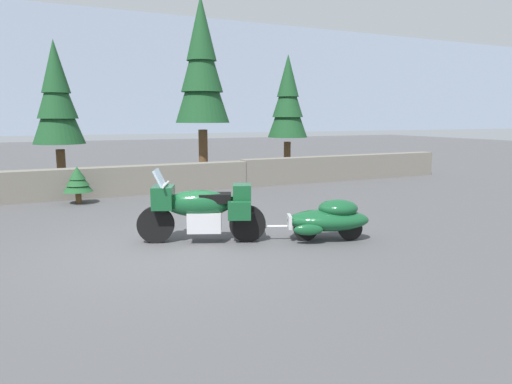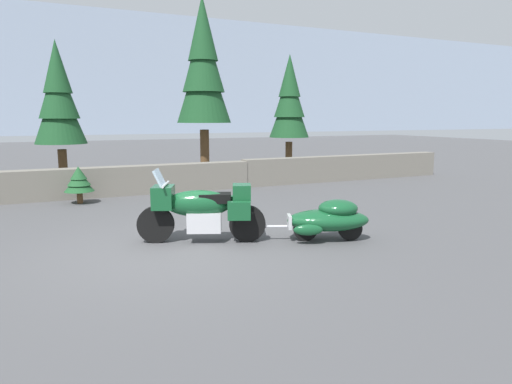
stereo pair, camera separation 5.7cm
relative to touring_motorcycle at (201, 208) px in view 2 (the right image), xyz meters
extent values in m
plane|color=#4C4C4F|center=(-0.66, -0.30, -0.62)|extent=(80.00, 80.00, 0.00)
cube|color=slate|center=(-0.66, 5.83, -0.20)|extent=(8.00, 0.53, 0.84)
cube|color=slate|center=(7.34, 5.83, -0.18)|extent=(8.00, 0.48, 0.89)
cube|color=#99A8BF|center=(-0.66, 95.85, 7.38)|extent=(240.00, 80.00, 16.00)
cylinder|color=black|center=(-0.76, 0.31, -0.29)|extent=(0.66, 0.38, 0.66)
cylinder|color=black|center=(0.77, -0.31, -0.29)|extent=(0.66, 0.38, 0.66)
cube|color=silver|center=(0.05, -0.02, -0.24)|extent=(0.72, 0.63, 0.36)
ellipsoid|color=#144C28|center=(-0.04, 0.02, 0.09)|extent=(1.28, 0.86, 0.48)
cube|color=#144C28|center=(-0.62, 0.25, 0.21)|extent=(0.53, 0.62, 0.40)
cube|color=#9EB7C6|center=(-0.67, 0.27, 0.54)|extent=(0.34, 0.48, 0.34)
cube|color=black|center=(0.24, -0.10, 0.19)|extent=(0.65, 0.55, 0.16)
cube|color=#144C28|center=(0.68, -0.28, 0.29)|extent=(0.45, 0.49, 0.28)
cube|color=#144C28|center=(0.52, -0.54, 0.01)|extent=(0.43, 0.30, 0.32)
cube|color=#144C28|center=(0.74, 0.02, 0.01)|extent=(0.43, 0.30, 0.32)
cylinder|color=silver|center=(-0.57, 0.23, 0.44)|extent=(0.30, 0.66, 0.04)
cylinder|color=silver|center=(-0.71, 0.29, -0.04)|extent=(0.26, 0.16, 0.54)
cylinder|color=black|center=(1.75, -0.72, -0.40)|extent=(0.45, 0.26, 0.44)
cylinder|color=black|center=(2.52, -1.03, -0.40)|extent=(0.45, 0.26, 0.44)
ellipsoid|color=#144C28|center=(2.13, -0.87, -0.24)|extent=(1.65, 1.20, 0.40)
ellipsoid|color=#144C28|center=(2.30, -0.94, -0.02)|extent=(0.88, 0.79, 0.32)
cube|color=silver|center=(1.48, -0.60, -0.26)|extent=(0.18, 0.32, 0.24)
ellipsoid|color=#144C28|center=(1.63, -1.01, -0.34)|extent=(0.53, 0.33, 0.20)
ellipsoid|color=#144C28|center=(1.87, -0.42, -0.34)|extent=(0.53, 0.33, 0.20)
cylinder|color=silver|center=(1.12, -0.46, -0.35)|extent=(0.67, 0.31, 0.05)
cylinder|color=brown|center=(2.62, 7.63, 0.29)|extent=(0.31, 0.31, 1.82)
cone|color=#194723|center=(2.62, 7.63, 2.87)|extent=(1.86, 1.86, 2.87)
cone|color=#194723|center=(2.62, 7.63, 3.73)|extent=(1.44, 1.44, 2.51)
cone|color=#194723|center=(2.62, 7.63, 4.60)|extent=(1.02, 1.02, 2.15)
cylinder|color=brown|center=(6.01, 7.68, 0.04)|extent=(0.26, 0.26, 1.32)
cone|color=#194723|center=(6.01, 7.68, 1.91)|extent=(1.50, 1.50, 2.08)
cone|color=#194723|center=(6.01, 7.68, 2.54)|extent=(1.16, 1.16, 1.82)
cone|color=#194723|center=(6.01, 7.68, 3.16)|extent=(0.83, 0.83, 1.56)
cylinder|color=brown|center=(-2.02, 7.16, 0.02)|extent=(0.26, 0.26, 1.29)
cone|color=#194723|center=(-2.02, 7.16, 1.86)|extent=(1.48, 1.48, 2.04)
cone|color=#194723|center=(-2.02, 7.16, 2.47)|extent=(1.15, 1.15, 1.78)
cone|color=#194723|center=(-2.02, 7.16, 3.09)|extent=(0.82, 0.82, 1.53)
cylinder|color=brown|center=(-1.73, 4.97, -0.48)|extent=(0.15, 0.15, 0.28)
cone|color=#1E5128|center=(-1.73, 4.97, -0.08)|extent=(0.76, 0.76, 0.45)
cone|color=#1E5128|center=(-1.73, 4.97, 0.06)|extent=(0.59, 0.59, 0.39)
cone|color=#1E5128|center=(-1.73, 4.97, 0.19)|extent=(0.42, 0.42, 0.33)
camera|label=1|loc=(-2.53, -7.73, 1.61)|focal=32.18mm
camera|label=2|loc=(-2.48, -7.75, 1.61)|focal=32.18mm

